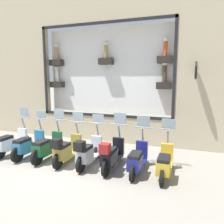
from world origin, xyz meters
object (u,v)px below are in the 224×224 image
Objects in this scene: scooter_yellow_0 at (165,163)px; scooter_green_5 at (47,147)px; scooter_olive_4 at (66,150)px; scooter_navy_1 at (137,160)px; scooter_silver_3 at (88,152)px; scooter_white_7 at (11,143)px; scooter_black_2 at (111,155)px; scooter_teal_6 at (28,145)px.

scooter_green_5 is at bearing 89.82° from scooter_yellow_0.
scooter_navy_1 is at bearing -88.66° from scooter_olive_4.
scooter_green_5 is at bearing 87.59° from scooter_silver_3.
scooter_green_5 is at bearing -89.97° from scooter_white_7.
scooter_green_5 is (0.01, 3.19, 0.04)m from scooter_navy_1.
scooter_black_2 reaches higher than scooter_silver_3.
scooter_navy_1 is at bearing -90.10° from scooter_teal_6.
scooter_olive_4 is at bearing 90.00° from scooter_silver_3.
scooter_navy_1 is 0.80m from scooter_black_2.
scooter_teal_6 is 1.00× the size of scooter_white_7.
scooter_black_2 is (-0.05, 1.60, 0.07)m from scooter_yellow_0.
scooter_silver_3 is 0.80m from scooter_olive_4.
scooter_black_2 reaches higher than scooter_navy_1.
scooter_white_7 is at bearing 88.81° from scooter_silver_3.
scooter_teal_6 is at bearing 88.97° from scooter_black_2.
scooter_teal_6 is (0.06, 3.19, -0.04)m from scooter_black_2.
scooter_silver_3 is at bearing 92.01° from scooter_navy_1.
scooter_white_7 reaches higher than scooter_teal_6.
scooter_navy_1 is 0.99× the size of scooter_white_7.
scooter_yellow_0 is 2.40m from scooter_silver_3.
scooter_green_5 is (0.01, 3.99, 0.04)m from scooter_yellow_0.
scooter_navy_1 is at bearing 89.91° from scooter_yellow_0.
scooter_yellow_0 is 0.99× the size of scooter_green_5.
scooter_black_2 reaches higher than scooter_olive_4.
scooter_white_7 is (0.07, 3.19, -0.03)m from scooter_silver_3.
scooter_navy_1 is (0.00, 0.80, 0.00)m from scooter_yellow_0.
scooter_olive_4 is at bearing 90.98° from scooter_yellow_0.
scooter_green_5 reaches higher than scooter_navy_1.
scooter_yellow_0 is 4.79m from scooter_teal_6.
scooter_teal_6 is (0.06, 2.39, -0.03)m from scooter_silver_3.
scooter_navy_1 is 0.99× the size of scooter_silver_3.
scooter_teal_6 is (0.01, 4.79, 0.03)m from scooter_yellow_0.
scooter_teal_6 is 0.80m from scooter_white_7.
scooter_black_2 is 3.19m from scooter_teal_6.
scooter_white_7 reaches higher than scooter_yellow_0.
scooter_black_2 reaches higher than scooter_teal_6.
scooter_green_5 is at bearing -89.71° from scooter_teal_6.
scooter_silver_3 is 1.00× the size of scooter_white_7.
scooter_teal_6 is at bearing -90.23° from scooter_white_7.
scooter_silver_3 reaches higher than scooter_yellow_0.
scooter_green_5 is at bearing 89.80° from scooter_navy_1.
scooter_navy_1 is 3.99m from scooter_teal_6.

